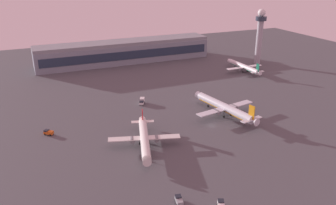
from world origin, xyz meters
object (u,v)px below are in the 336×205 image
object	(u,v)px
airplane_taxiway_distant	(144,138)
maintenance_van	(179,200)
baggage_tractor	(48,132)
catering_truck	(142,101)
control_tower	(260,33)
airplane_near_gate	(225,107)
airplane_far_stand	(244,67)
cargo_loader	(221,205)

from	to	relation	value
airplane_taxiway_distant	maintenance_van	distance (m)	39.57
baggage_tractor	catering_truck	xyz separation A→B (m)	(50.34, 18.47, 0.40)
control_tower	maintenance_van	distance (m)	181.58
airplane_near_gate	catering_truck	world-z (taller)	airplane_near_gate
control_tower	airplane_near_gate	distance (m)	108.56
control_tower	airplane_near_gate	world-z (taller)	control_tower
airplane_far_stand	baggage_tractor	size ratio (longest dim) A/B	8.16
airplane_taxiway_distant	catering_truck	size ratio (longest dim) A/B	6.14
airplane_near_gate	cargo_loader	distance (m)	72.39
airplane_taxiway_distant	cargo_loader	xyz separation A→B (m)	(8.36, -46.61, -2.54)
airplane_taxiway_distant	catering_truck	bearing A→B (deg)	-91.31
maintenance_van	catering_truck	world-z (taller)	catering_truck
cargo_loader	airplane_near_gate	bearing A→B (deg)	82.72
airplane_far_stand	maintenance_van	size ratio (longest dim) A/B	8.13
maintenance_van	catering_truck	xyz separation A→B (m)	(17.41, 84.63, 0.40)
airplane_taxiway_distant	maintenance_van	size ratio (longest dim) A/B	8.44
airplane_far_stand	cargo_loader	bearing A→B (deg)	-129.01
control_tower	maintenance_van	world-z (taller)	control_tower
airplane_taxiway_distant	maintenance_van	xyz separation A→B (m)	(-2.63, -39.40, -2.54)
airplane_far_stand	baggage_tractor	bearing A→B (deg)	-162.26
control_tower	airplane_taxiway_distant	bearing A→B (deg)	-144.09
airplane_far_stand	baggage_tractor	distance (m)	144.90
airplane_near_gate	control_tower	bearing A→B (deg)	34.70
airplane_far_stand	cargo_loader	distance (m)	152.79
airplane_near_gate	baggage_tractor	world-z (taller)	airplane_near_gate
airplane_near_gate	catering_truck	bearing A→B (deg)	126.51
maintenance_van	catering_truck	distance (m)	86.40
airplane_near_gate	airplane_taxiway_distant	bearing A→B (deg)	-173.37
cargo_loader	airplane_far_stand	bearing A→B (deg)	78.09
airplane_far_stand	catering_truck	xyz separation A→B (m)	(-86.36, -29.53, -1.93)
control_tower	baggage_tractor	distance (m)	172.33
control_tower	cargo_loader	world-z (taller)	control_tower
maintenance_van	catering_truck	size ratio (longest dim) A/B	0.73
airplane_near_gate	cargo_loader	bearing A→B (deg)	-132.79
catering_truck	cargo_loader	bearing A→B (deg)	111.91
airplane_taxiway_distant	airplane_near_gate	world-z (taller)	airplane_near_gate
airplane_taxiway_distant	catering_truck	distance (m)	47.63
airplane_near_gate	cargo_loader	size ratio (longest dim) A/B	9.49
baggage_tractor	catering_truck	size ratio (longest dim) A/B	0.72
airplane_taxiway_distant	baggage_tractor	xyz separation A→B (m)	(-35.56, 26.76, -2.54)
catering_truck	maintenance_van	bearing A→B (deg)	104.28
airplane_far_stand	cargo_loader	xyz separation A→B (m)	(-92.78, -121.37, -2.33)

